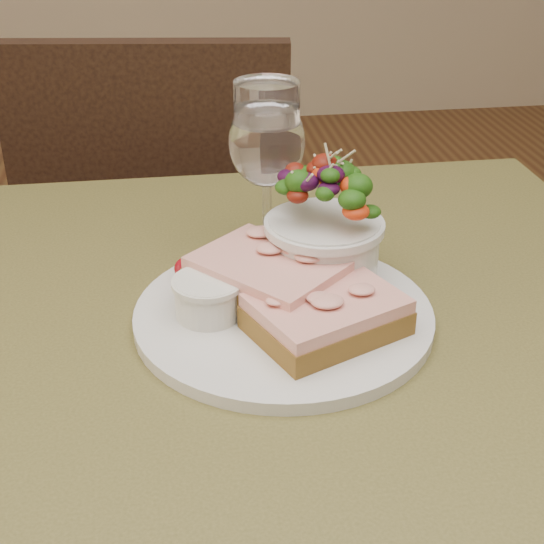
{
  "coord_description": "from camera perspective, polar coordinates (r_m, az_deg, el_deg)",
  "views": [
    {
      "loc": [
        -0.09,
        -0.55,
        1.13
      ],
      "look_at": [
        -0.0,
        0.01,
        0.81
      ],
      "focal_mm": 50.0,
      "sensor_mm": 36.0,
      "label": 1
    }
  ],
  "objects": [
    {
      "name": "salad_bowl",
      "position": [
        0.72,
        3.96,
        3.75
      ],
      "size": [
        0.11,
        0.11,
        0.13
      ],
      "color": "silver",
      "rests_on": "dinner_plate"
    },
    {
      "name": "wine_glass",
      "position": [
        0.76,
        -0.39,
        9.34
      ],
      "size": [
        0.08,
        0.08,
        0.18
      ],
      "color": "white",
      "rests_on": "cafe_table"
    },
    {
      "name": "chair_far",
      "position": [
        1.51,
        -7.13,
        -4.84
      ],
      "size": [
        0.47,
        0.47,
        0.9
      ],
      "rotation": [
        0.0,
        0.0,
        3.01
      ],
      "color": "black",
      "rests_on": "ground"
    },
    {
      "name": "ramekin",
      "position": [
        0.68,
        -4.81,
        -1.78
      ],
      "size": [
        0.06,
        0.06,
        0.04
      ],
      "color": "silver",
      "rests_on": "dinner_plate"
    },
    {
      "name": "sandwich_back",
      "position": [
        0.7,
        -0.35,
        -0.32
      ],
      "size": [
        0.16,
        0.16,
        0.03
      ],
      "rotation": [
        0.0,
        0.0,
        -0.84
      ],
      "color": "#4A3313",
      "rests_on": "dinner_plate"
    },
    {
      "name": "garnish",
      "position": [
        0.75,
        -5.81,
        0.32
      ],
      "size": [
        0.05,
        0.04,
        0.02
      ],
      "color": "#14370A",
      "rests_on": "dinner_plate"
    },
    {
      "name": "dinner_plate",
      "position": [
        0.7,
        0.87,
        -3.23
      ],
      "size": [
        0.27,
        0.27,
        0.01
      ],
      "primitive_type": "cylinder",
      "color": "silver",
      "rests_on": "cafe_table"
    },
    {
      "name": "cafe_table",
      "position": [
        0.74,
        0.42,
        -11.53
      ],
      "size": [
        0.8,
        0.8,
        0.75
      ],
      "color": "#48451F",
      "rests_on": "ground"
    },
    {
      "name": "sandwich_front",
      "position": [
        0.66,
        4.1,
        -3.19
      ],
      "size": [
        0.15,
        0.13,
        0.03
      ],
      "rotation": [
        0.0,
        0.0,
        0.42
      ],
      "color": "#4A3313",
      "rests_on": "dinner_plate"
    }
  ]
}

